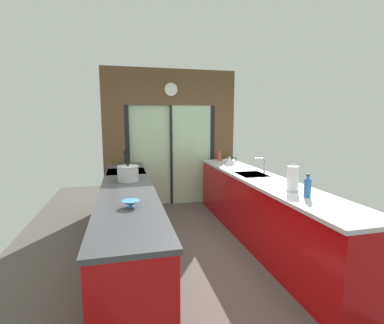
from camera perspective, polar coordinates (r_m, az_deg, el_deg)
name	(u,v)px	position (r m, az deg, el deg)	size (l,w,h in m)	color
ground_plane	(192,239)	(4.28, 0.08, -15.21)	(5.04, 7.60, 0.02)	#4C4742
back_wall_unit	(171,130)	(5.69, -4.28, 6.55)	(2.64, 0.12, 2.70)	brown
left_counter_run	(128,224)	(3.56, -12.72, -12.18)	(0.62, 3.80, 0.92)	#AD0C0F
right_counter_run	(260,209)	(4.16, 13.54, -9.22)	(0.62, 3.80, 0.92)	#AD0C0F
sink_faucet	(262,163)	(4.30, 14.03, -0.18)	(0.19, 0.02, 0.24)	#B7BABC
oven_range	(127,200)	(4.63, -12.97, -7.47)	(0.60, 0.60, 0.92)	black
mixing_bowl	(131,204)	(2.66, -12.27, -8.21)	(0.17, 0.17, 0.06)	teal
knife_block	(127,159)	(5.13, -13.09, 0.59)	(0.09, 0.14, 0.27)	black
stock_pot	(128,174)	(3.77, -12.79, -2.28)	(0.28, 0.28, 0.23)	#B7BABC
kettle	(229,160)	(5.06, 7.57, 0.34)	(0.27, 0.19, 0.19)	#B7BABC
soap_bottle_near	(307,187)	(3.15, 22.29, -4.75)	(0.07, 0.07, 0.24)	#286BB7
soap_bottle_far	(219,156)	(5.56, 5.55, 1.26)	(0.07, 0.07, 0.23)	#B23D2D
paper_towel_roll	(293,179)	(3.35, 19.67, -3.21)	(0.15, 0.15, 0.31)	#B7BABC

